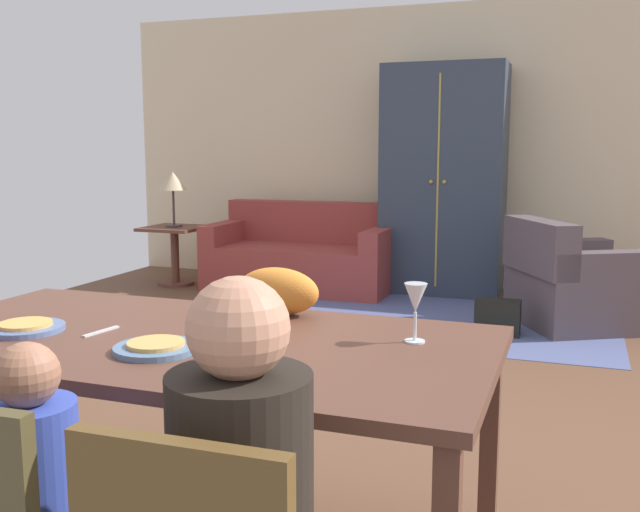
{
  "coord_description": "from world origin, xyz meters",
  "views": [
    {
      "loc": [
        1.13,
        -3.1,
        1.36
      ],
      "look_at": [
        -0.01,
        0.06,
        0.85
      ],
      "focal_mm": 40.51,
      "sensor_mm": 36.0,
      "label": 1
    }
  ],
  "objects_px": {
    "plate_near_child": "(156,348)",
    "wine_glass": "(416,300)",
    "side_table": "(175,247)",
    "table_lamp": "(173,183)",
    "armoire": "(443,180)",
    "handbag": "(498,317)",
    "cat": "(278,291)",
    "plate_near_man": "(26,328)",
    "couch": "(302,257)",
    "dining_table": "(188,356)",
    "armchair": "(573,285)"
  },
  "relations": [
    {
      "from": "cat",
      "to": "handbag",
      "type": "distance_m",
      "value": 3.03
    },
    {
      "from": "armchair",
      "to": "handbag",
      "type": "xyz_separation_m",
      "value": [
        -0.5,
        -0.47,
        -0.19
      ]
    },
    {
      "from": "cat",
      "to": "wine_glass",
      "type": "bearing_deg",
      "value": -15.26
    },
    {
      "from": "dining_table",
      "to": "handbag",
      "type": "bearing_deg",
      "value": 78.98
    },
    {
      "from": "wine_glass",
      "to": "handbag",
      "type": "distance_m",
      "value": 3.21
    },
    {
      "from": "plate_near_man",
      "to": "couch",
      "type": "relative_size",
      "value": 0.14
    },
    {
      "from": "armoire",
      "to": "wine_glass",
      "type": "bearing_deg",
      "value": -80.82
    },
    {
      "from": "table_lamp",
      "to": "cat",
      "type": "bearing_deg",
      "value": -54.29
    },
    {
      "from": "armchair",
      "to": "handbag",
      "type": "relative_size",
      "value": 3.65
    },
    {
      "from": "cat",
      "to": "armoire",
      "type": "bearing_deg",
      "value": 97.99
    },
    {
      "from": "cat",
      "to": "side_table",
      "type": "bearing_deg",
      "value": 131.27
    },
    {
      "from": "plate_near_man",
      "to": "wine_glass",
      "type": "xyz_separation_m",
      "value": [
        1.23,
        0.3,
        0.12
      ]
    },
    {
      "from": "dining_table",
      "to": "cat",
      "type": "height_order",
      "value": "cat"
    },
    {
      "from": "wine_glass",
      "to": "armchair",
      "type": "xyz_separation_m",
      "value": [
        0.44,
        3.59,
        -0.57
      ]
    },
    {
      "from": "armchair",
      "to": "side_table",
      "type": "distance_m",
      "value": 3.76
    },
    {
      "from": "dining_table",
      "to": "cat",
      "type": "bearing_deg",
      "value": 68.92
    },
    {
      "from": "side_table",
      "to": "table_lamp",
      "type": "xyz_separation_m",
      "value": [
        -0.0,
        0.0,
        0.63
      ]
    },
    {
      "from": "plate_near_child",
      "to": "cat",
      "type": "xyz_separation_m",
      "value": [
        0.15,
        0.57,
        0.08
      ]
    },
    {
      "from": "side_table",
      "to": "table_lamp",
      "type": "bearing_deg",
      "value": 135.0
    },
    {
      "from": "couch",
      "to": "dining_table",
      "type": "bearing_deg",
      "value": -73.35
    },
    {
      "from": "cat",
      "to": "side_table",
      "type": "xyz_separation_m",
      "value": [
        -2.74,
        3.81,
        -0.47
      ]
    },
    {
      "from": "plate_near_child",
      "to": "wine_glass",
      "type": "relative_size",
      "value": 1.34
    },
    {
      "from": "wine_glass",
      "to": "cat",
      "type": "bearing_deg",
      "value": 159.18
    },
    {
      "from": "dining_table",
      "to": "side_table",
      "type": "bearing_deg",
      "value": 121.65
    },
    {
      "from": "plate_near_man",
      "to": "armoire",
      "type": "distance_m",
      "value": 4.88
    },
    {
      "from": "plate_near_child",
      "to": "wine_glass",
      "type": "bearing_deg",
      "value": 27.21
    },
    {
      "from": "armchair",
      "to": "armoire",
      "type": "xyz_separation_m",
      "value": [
        -1.18,
        0.96,
        0.73
      ]
    },
    {
      "from": "plate_near_man",
      "to": "side_table",
      "type": "height_order",
      "value": "plate_near_man"
    },
    {
      "from": "armchair",
      "to": "plate_near_child",
      "type": "bearing_deg",
      "value": -106.17
    },
    {
      "from": "table_lamp",
      "to": "handbag",
      "type": "relative_size",
      "value": 1.69
    },
    {
      "from": "dining_table",
      "to": "wine_glass",
      "type": "height_order",
      "value": "wine_glass"
    },
    {
      "from": "dining_table",
      "to": "wine_glass",
      "type": "bearing_deg",
      "value": 14.42
    },
    {
      "from": "dining_table",
      "to": "armchair",
      "type": "height_order",
      "value": "armchair"
    },
    {
      "from": "plate_near_man",
      "to": "armoire",
      "type": "relative_size",
      "value": 0.12
    },
    {
      "from": "side_table",
      "to": "table_lamp",
      "type": "relative_size",
      "value": 1.07
    },
    {
      "from": "dining_table",
      "to": "plate_near_child",
      "type": "xyz_separation_m",
      "value": [
        -0.0,
        -0.18,
        0.07
      ]
    },
    {
      "from": "dining_table",
      "to": "plate_near_child",
      "type": "distance_m",
      "value": 0.19
    },
    {
      "from": "armoire",
      "to": "handbag",
      "type": "height_order",
      "value": "armoire"
    },
    {
      "from": "couch",
      "to": "armoire",
      "type": "bearing_deg",
      "value": 11.8
    },
    {
      "from": "couch",
      "to": "table_lamp",
      "type": "height_order",
      "value": "table_lamp"
    },
    {
      "from": "plate_near_child",
      "to": "armchair",
      "type": "height_order",
      "value": "armchair"
    },
    {
      "from": "cat",
      "to": "handbag",
      "type": "relative_size",
      "value": 1.0
    },
    {
      "from": "plate_near_man",
      "to": "armchair",
      "type": "xyz_separation_m",
      "value": [
        1.68,
        3.89,
        -0.45
      ]
    },
    {
      "from": "side_table",
      "to": "handbag",
      "type": "bearing_deg",
      "value": -15.58
    },
    {
      "from": "armchair",
      "to": "side_table",
      "type": "bearing_deg",
      "value": 173.48
    },
    {
      "from": "armoire",
      "to": "handbag",
      "type": "relative_size",
      "value": 6.56
    },
    {
      "from": "dining_table",
      "to": "handbag",
      "type": "distance_m",
      "value": 3.4
    },
    {
      "from": "couch",
      "to": "handbag",
      "type": "bearing_deg",
      "value": -30.4
    },
    {
      "from": "plate_near_child",
      "to": "armchair",
      "type": "xyz_separation_m",
      "value": [
        1.15,
        3.95,
        -0.45
      ]
    },
    {
      "from": "plate_near_man",
      "to": "cat",
      "type": "distance_m",
      "value": 0.86
    }
  ]
}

